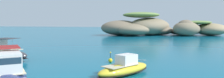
% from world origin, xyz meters
% --- Properties ---
extents(islet_large, '(32.43, 28.25, 9.26)m').
position_xyz_m(islet_large, '(-1.11, 72.91, 3.35)').
color(islet_large, '#84755B').
rests_on(islet_large, ground).
extents(islet_small, '(24.96, 22.87, 6.17)m').
position_xyz_m(islet_small, '(20.28, 77.09, 2.46)').
color(islet_small, '#84755B').
rests_on(islet_small, ground).
extents(motorboat_navy, '(9.52, 9.73, 3.28)m').
position_xyz_m(motorboat_navy, '(0.45, -1.86, 1.04)').
color(motorboat_navy, navy).
rests_on(motorboat_navy, ground).
extents(motorboat_yellow, '(5.33, 7.17, 2.08)m').
position_xyz_m(motorboat_yellow, '(8.25, 5.76, 0.70)').
color(motorboat_yellow, yellow).
rests_on(motorboat_yellow, ground).
extents(channel_buoy, '(0.56, 0.56, 1.48)m').
position_xyz_m(channel_buoy, '(4.88, 12.13, 0.34)').
color(channel_buoy, yellow).
rests_on(channel_buoy, ground).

